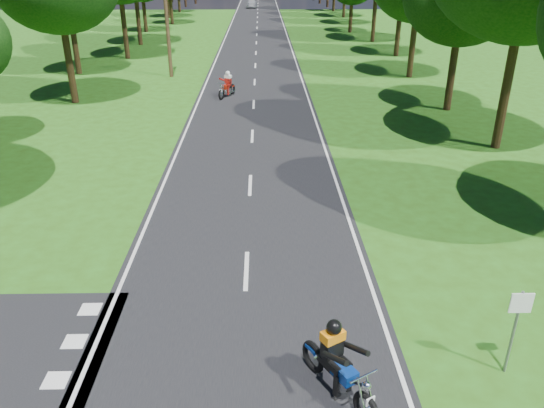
{
  "coord_description": "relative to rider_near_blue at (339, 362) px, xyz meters",
  "views": [
    {
      "loc": [
        0.46,
        -10.46,
        7.9
      ],
      "look_at": [
        0.75,
        4.0,
        1.1
      ],
      "focal_mm": 35.0,
      "sensor_mm": 36.0,
      "label": 1
    }
  ],
  "objects": [
    {
      "name": "rider_far_red",
      "position": [
        -3.56,
        24.46,
        -0.06
      ],
      "size": [
        1.28,
        1.95,
        1.54
      ],
      "primitive_type": null,
      "rotation": [
        0.0,
        0.0,
        -0.4
      ],
      "color": "red",
      "rests_on": "main_road"
    },
    {
      "name": "main_road",
      "position": [
        -1.91,
        52.6,
        -0.84
      ],
      "size": [
        7.0,
        140.0,
        0.02
      ],
      "primitive_type": "cube",
      "color": "black",
      "rests_on": "ground"
    },
    {
      "name": "ground",
      "position": [
        -1.91,
        2.6,
        -0.85
      ],
      "size": [
        160.0,
        160.0,
        0.0
      ],
      "primitive_type": "plane",
      "color": "#2A5112",
      "rests_on": "ground"
    },
    {
      "name": "telegraph_pole",
      "position": [
        -7.91,
        30.6,
        3.22
      ],
      "size": [
        1.2,
        0.26,
        8.0
      ],
      "color": "#382616",
      "rests_on": "ground"
    },
    {
      "name": "road_markings",
      "position": [
        -2.05,
        50.73,
        -0.83
      ],
      "size": [
        7.4,
        140.0,
        0.01
      ],
      "color": "silver",
      "rests_on": "main_road"
    },
    {
      "name": "rider_near_blue",
      "position": [
        0.0,
        0.0,
        0.0
      ],
      "size": [
        1.59,
        2.05,
        1.66
      ],
      "primitive_type": null,
      "rotation": [
        0.0,
        0.0,
        0.53
      ],
      "color": "navy",
      "rests_on": "main_road"
    },
    {
      "name": "road_sign",
      "position": [
        3.59,
        0.59,
        0.49
      ],
      "size": [
        0.45,
        0.07,
        2.0
      ],
      "color": "slate",
      "rests_on": "ground"
    },
    {
      "name": "distant_car",
      "position": [
        -2.9,
        85.33,
        -0.15
      ],
      "size": [
        1.85,
        4.08,
        1.36
      ],
      "primitive_type": "imported",
      "rotation": [
        0.0,
        0.0,
        -0.06
      ],
      "color": "#BABDC2",
      "rests_on": "main_road"
    }
  ]
}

